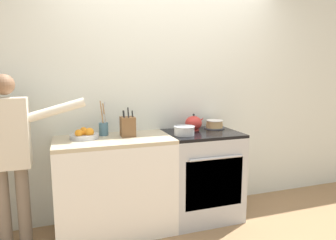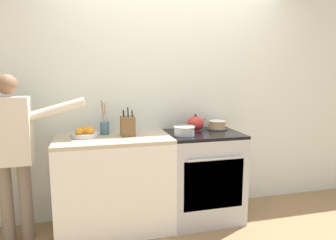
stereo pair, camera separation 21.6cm
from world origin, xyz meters
name	(u,v)px [view 1 (the left image)]	position (x,y,z in m)	size (l,w,h in m)	color
ground_plane	(188,234)	(0.00, 0.00, 0.00)	(16.00, 16.00, 0.00)	#93704C
wall_back	(167,94)	(0.00, 0.62, 1.30)	(8.00, 0.04, 2.60)	silver
counter_cabinet	(115,185)	(-0.64, 0.30, 0.46)	(1.09, 0.60, 0.92)	white
stove_range	(202,175)	(0.27, 0.30, 0.46)	(0.74, 0.63, 0.92)	#B7BABF
layer_cake	(214,125)	(0.49, 0.45, 0.97)	(0.23, 0.23, 0.09)	#4C4C51
tea_kettle	(194,123)	(0.23, 0.43, 1.00)	(0.22, 0.18, 0.18)	red
mixing_bowl	(184,130)	(0.04, 0.21, 0.97)	(0.21, 0.21, 0.09)	#B7BABF
knife_block	(128,126)	(-0.50, 0.34, 1.02)	(0.13, 0.13, 0.28)	brown
utensil_crock	(104,127)	(-0.72, 0.46, 1.00)	(0.09, 0.09, 0.34)	#477084
fruit_bowl	(84,135)	(-0.90, 0.37, 0.96)	(0.27, 0.27, 0.11)	#B7BABF
person_baker	(10,148)	(-1.52, 0.30, 0.90)	(0.90, 0.20, 1.52)	#7A6B5B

